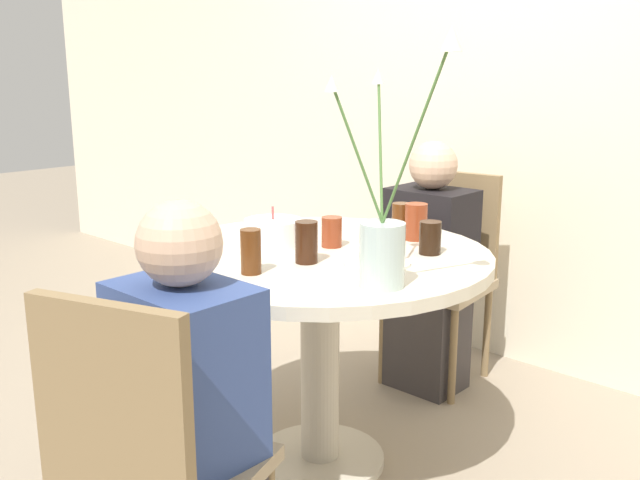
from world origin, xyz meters
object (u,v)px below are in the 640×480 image
at_px(side_plate, 377,263).
at_px(person_boy, 429,275).
at_px(chair_near_front, 446,264).
at_px(drink_glass_0, 401,219).
at_px(chair_far_back, 147,459).
at_px(person_woman, 188,433).
at_px(drink_glass_3, 416,222).
at_px(drink_glass_2, 430,238).
at_px(drink_glass_1, 306,242).
at_px(drink_glass_4, 332,232).
at_px(flower_vase, 385,235).
at_px(birthday_cake, 273,232).
at_px(drink_glass_5, 251,252).

bearing_deg(side_plate, person_boy, 112.30).
relative_size(chair_near_front, drink_glass_0, 8.00).
xyz_separation_m(chair_far_back, person_woman, (-0.05, 0.15, -0.01)).
bearing_deg(chair_near_front, drink_glass_3, -74.23).
height_order(drink_glass_0, drink_glass_2, drink_glass_0).
distance_m(drink_glass_0, drink_glass_2, 0.29).
bearing_deg(drink_glass_1, side_plate, 37.72).
bearing_deg(chair_near_front, chair_far_back, -83.81).
bearing_deg(chair_near_front, drink_glass_1, -87.56).
bearing_deg(drink_glass_1, drink_glass_2, 57.65).
height_order(chair_far_back, drink_glass_2, chair_far_back).
bearing_deg(drink_glass_3, person_woman, -83.95).
relative_size(chair_near_front, drink_glass_4, 8.96).
bearing_deg(drink_glass_4, side_plate, -16.07).
xyz_separation_m(flower_vase, person_woman, (-0.14, -0.58, -0.41)).
height_order(side_plate, drink_glass_1, drink_glass_1).
relative_size(side_plate, drink_glass_4, 2.07).
distance_m(birthday_cake, drink_glass_5, 0.35).
relative_size(chair_far_back, drink_glass_2, 8.50).
bearing_deg(birthday_cake, drink_glass_3, 51.65).
bearing_deg(drink_glass_1, chair_near_front, 98.61).
distance_m(drink_glass_1, drink_glass_3, 0.49).
height_order(chair_near_front, drink_glass_5, chair_near_front).
height_order(drink_glass_2, drink_glass_5, drink_glass_5).
bearing_deg(side_plate, flower_vase, -47.15).
bearing_deg(flower_vase, drink_glass_5, -156.63).
distance_m(side_plate, person_woman, 0.80).
height_order(drink_glass_0, drink_glass_3, drink_glass_3).
xyz_separation_m(drink_glass_0, drink_glass_2, (0.24, -0.17, -0.00)).
distance_m(drink_glass_5, person_woman, 0.58).
relative_size(chair_near_front, side_plate, 4.34).
xyz_separation_m(drink_glass_0, person_boy, (-0.13, 0.39, -0.33)).
bearing_deg(flower_vase, drink_glass_1, 173.35).
bearing_deg(drink_glass_4, drink_glass_2, 25.75).
xyz_separation_m(birthday_cake, drink_glass_4, (0.16, 0.12, 0.01)).
relative_size(birthday_cake, person_boy, 0.18).
bearing_deg(chair_near_front, flower_vase, -72.05).
bearing_deg(drink_glass_4, chair_far_back, -71.87).
xyz_separation_m(drink_glass_1, person_boy, (-0.14, 0.91, -0.33)).
distance_m(drink_glass_4, person_boy, 0.77).
height_order(drink_glass_5, person_woman, person_woman).
xyz_separation_m(chair_near_front, drink_glass_5, (0.12, -1.27, 0.32)).
bearing_deg(drink_glass_0, flower_vase, -57.81).
bearing_deg(side_plate, drink_glass_1, -142.28).
height_order(birthday_cake, person_boy, person_boy).
bearing_deg(drink_glass_5, drink_glass_0, 88.45).
xyz_separation_m(birthday_cake, drink_glass_0, (0.22, 0.43, 0.01)).
xyz_separation_m(chair_near_front, drink_glass_2, (0.38, -0.71, 0.31)).
xyz_separation_m(drink_glass_1, person_woman, (0.19, -0.62, -0.33)).
bearing_deg(drink_glass_0, drink_glass_2, -34.79).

